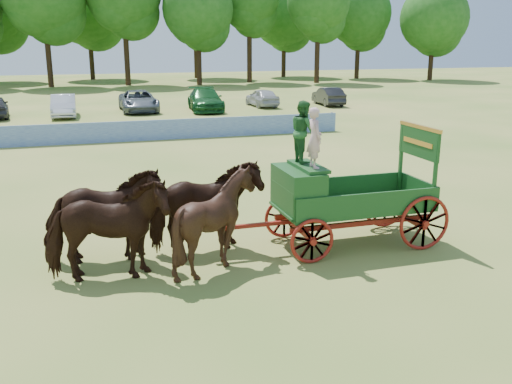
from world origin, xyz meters
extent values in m
plane|color=#A9954C|center=(0.00, 0.00, 0.00)|extent=(160.00, 160.00, 0.00)
imported|color=#32180D|center=(-1.65, 0.20, 1.14)|extent=(2.79, 1.46, 2.27)
imported|color=#32180D|center=(-1.65, 1.30, 1.14)|extent=(2.77, 1.41, 2.27)
imported|color=#32180D|center=(0.75, 0.20, 1.14)|extent=(2.31, 2.12, 2.28)
imported|color=#32180D|center=(0.75, 1.30, 1.14)|extent=(2.77, 1.42, 2.27)
cube|color=maroon|center=(2.95, 0.75, 0.60)|extent=(0.12, 2.00, 0.12)
cube|color=maroon|center=(5.95, 0.75, 0.60)|extent=(0.12, 2.00, 0.12)
cube|color=maroon|center=(4.45, 0.20, 0.72)|extent=(3.80, 0.10, 0.12)
cube|color=maroon|center=(4.45, 1.30, 0.72)|extent=(3.80, 0.10, 0.12)
cube|color=maroon|center=(2.05, 0.75, 0.75)|extent=(2.80, 0.09, 0.09)
cube|color=#1D521B|center=(4.45, 0.75, 1.00)|extent=(3.80, 1.80, 0.10)
cube|color=#1D521B|center=(4.45, -0.13, 1.30)|extent=(3.80, 0.06, 0.55)
cube|color=#1D521B|center=(4.45, 1.63, 1.30)|extent=(3.80, 0.06, 0.55)
cube|color=#1D521B|center=(6.33, 0.75, 1.30)|extent=(0.06, 1.80, 0.55)
cube|color=#1D521B|center=(2.95, 0.75, 1.55)|extent=(0.85, 1.70, 1.05)
cube|color=#1D521B|center=(3.20, 0.75, 2.12)|extent=(0.55, 1.50, 0.08)
cube|color=#1D521B|center=(2.57, 0.75, 1.35)|extent=(0.10, 1.60, 0.65)
cube|color=#1D521B|center=(2.75, 0.75, 1.05)|extent=(0.55, 1.60, 0.06)
cube|color=#1D521B|center=(6.25, -0.05, 1.95)|extent=(0.08, 0.08, 1.80)
cube|color=#1D521B|center=(6.25, 1.55, 1.95)|extent=(0.08, 0.08, 1.80)
cube|color=#1D521B|center=(6.25, 0.75, 2.55)|extent=(0.07, 1.75, 0.75)
cube|color=gold|center=(6.25, 0.75, 2.95)|extent=(0.08, 1.80, 0.09)
cube|color=gold|center=(6.21, 0.75, 2.55)|extent=(0.02, 1.30, 0.12)
torus|color=maroon|center=(2.95, -0.20, 0.55)|extent=(1.09, 0.09, 1.09)
torus|color=maroon|center=(2.95, 1.70, 0.55)|extent=(1.09, 0.09, 1.09)
torus|color=maroon|center=(5.95, -0.20, 0.70)|extent=(1.39, 0.09, 1.39)
torus|color=maroon|center=(5.95, 1.70, 0.70)|extent=(1.39, 0.09, 1.39)
imported|color=beige|center=(3.20, 0.40, 2.87)|extent=(0.34, 0.52, 1.43)
imported|color=#225C27|center=(3.20, 1.10, 2.92)|extent=(0.58, 0.74, 1.52)
cube|color=#1C3D9B|center=(-1.00, 18.00, 0.53)|extent=(26.00, 0.08, 1.05)
imported|color=silver|center=(-2.97, 29.14, 0.74)|extent=(1.60, 4.53, 1.49)
imported|color=slate|center=(2.21, 30.62, 0.76)|extent=(2.56, 5.51, 1.53)
imported|color=#144C1E|center=(6.95, 29.60, 0.81)|extent=(2.79, 5.78, 1.62)
imported|color=#B2B2B7|center=(11.78, 31.00, 0.71)|extent=(1.85, 4.21, 1.41)
imported|color=#262628|center=(17.15, 30.37, 0.71)|extent=(1.85, 4.39, 1.41)
cylinder|color=#382314|center=(-4.70, 56.11, 2.69)|extent=(0.60, 0.60, 5.37)
cylinder|color=#382314|center=(3.67, 55.94, 2.79)|extent=(0.60, 0.60, 5.58)
cylinder|color=#382314|center=(11.61, 54.10, 2.28)|extent=(0.60, 0.60, 4.56)
sphere|color=#1A5316|center=(11.61, 54.10, 8.40)|extent=(7.97, 7.97, 7.97)
cylinder|color=#382314|center=(18.33, 56.35, 2.72)|extent=(0.60, 0.60, 5.44)
cylinder|color=#382314|center=(25.80, 53.02, 2.53)|extent=(0.60, 0.60, 5.06)
sphere|color=#1A5316|center=(25.80, 53.02, 9.32)|extent=(7.41, 7.41, 7.41)
cylinder|color=#382314|center=(34.17, 58.92, 2.27)|extent=(0.60, 0.60, 4.54)
sphere|color=#1A5316|center=(34.17, 58.92, 8.36)|extent=(8.35, 8.35, 8.35)
cylinder|color=#382314|center=(41.68, 53.10, 2.09)|extent=(0.60, 0.60, 4.18)
sphere|color=#1A5316|center=(41.68, 53.10, 7.70)|extent=(8.54, 8.54, 8.54)
cylinder|color=#382314|center=(0.11, 67.26, 2.48)|extent=(0.60, 0.60, 4.96)
sphere|color=#1A5316|center=(0.11, 67.26, 9.13)|extent=(9.74, 9.74, 9.74)
cylinder|color=#382314|center=(13.77, 66.31, 2.99)|extent=(0.60, 0.60, 5.97)
cylinder|color=#382314|center=(25.88, 64.95, 2.30)|extent=(0.60, 0.60, 4.59)
sphere|color=#1A5316|center=(25.88, 64.95, 8.46)|extent=(9.04, 9.04, 9.04)
camera|label=1|loc=(-2.02, -11.78, 5.10)|focal=40.00mm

